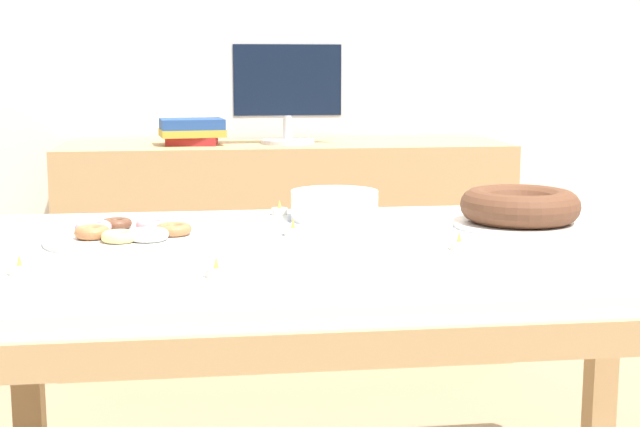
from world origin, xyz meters
The scene contains 13 objects.
wall_back centered at (0.00, 1.84, 1.30)m, with size 8.00×0.10×2.60m, color white.
dining_table centered at (0.00, 0.00, 0.66)m, with size 1.64×0.99×0.74m.
sideboard centered at (0.00, 1.54, 0.41)m, with size 1.67×0.44×0.82m.
computer_monitor centered at (0.01, 1.53, 1.01)m, with size 0.42×0.20×0.38m.
book_stack centered at (-0.35, 1.54, 0.87)m, with size 0.25×0.21×0.10m.
cake_chocolate_round centered at (0.41, 0.15, 0.78)m, with size 0.30×0.30×0.09m.
pastry_platter centered at (-0.47, 0.09, 0.76)m, with size 0.35×0.35×0.04m.
plate_stack centered at (0.00, 0.31, 0.78)m, with size 0.21×0.21×0.07m.
tealight_near_front centered at (-0.12, 0.40, 0.75)m, with size 0.04×0.04×0.04m.
tealight_right_edge centered at (-0.12, 0.12, 0.75)m, with size 0.04×0.04×0.04m.
tealight_left_edge centered at (-0.29, -0.26, 0.75)m, with size 0.04×0.04×0.04m.
tealight_centre centered at (0.20, -0.08, 0.75)m, with size 0.04×0.04×0.04m.
tealight_near_cakes centered at (-0.64, -0.19, 0.75)m, with size 0.04×0.04×0.04m.
Camera 1 is at (-0.31, -1.78, 1.10)m, focal length 50.00 mm.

